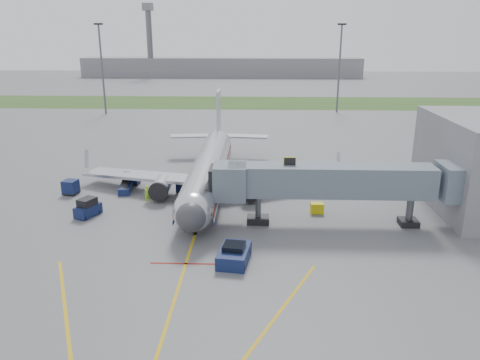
{
  "coord_description": "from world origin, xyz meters",
  "views": [
    {
      "loc": [
        5.83,
        -38.79,
        18.37
      ],
      "look_at": [
        4.02,
        9.18,
        3.2
      ],
      "focal_mm": 35.0,
      "sensor_mm": 36.0,
      "label": 1
    }
  ],
  "objects_px": {
    "airliner": "(209,169)",
    "ramp_worker": "(148,194)",
    "belt_loader": "(125,188)",
    "pushback_tug": "(234,254)",
    "baggage_tug": "(88,208)"
  },
  "relations": [
    {
      "from": "ramp_worker",
      "to": "pushback_tug",
      "type": "bearing_deg",
      "value": -74.14
    },
    {
      "from": "airliner",
      "to": "belt_loader",
      "type": "xyz_separation_m",
      "value": [
        -10.01,
        -1.2,
        -2.17
      ]
    },
    {
      "from": "belt_loader",
      "to": "ramp_worker",
      "type": "xyz_separation_m",
      "value": [
        3.55,
        -3.5,
        0.5
      ]
    },
    {
      "from": "airliner",
      "to": "ramp_worker",
      "type": "xyz_separation_m",
      "value": [
        -6.46,
        -4.7,
        -1.67
      ]
    },
    {
      "from": "belt_loader",
      "to": "ramp_worker",
      "type": "relative_size",
      "value": 2.05
    },
    {
      "from": "ramp_worker",
      "to": "belt_loader",
      "type": "bearing_deg",
      "value": 114.62
    },
    {
      "from": "pushback_tug",
      "to": "baggage_tug",
      "type": "height_order",
      "value": "baggage_tug"
    },
    {
      "from": "airliner",
      "to": "pushback_tug",
      "type": "height_order",
      "value": "airliner"
    },
    {
      "from": "pushback_tug",
      "to": "belt_loader",
      "type": "distance_m",
      "value": 22.45
    },
    {
      "from": "pushback_tug",
      "to": "ramp_worker",
      "type": "bearing_deg",
      "value": 126.65
    },
    {
      "from": "baggage_tug",
      "to": "ramp_worker",
      "type": "distance_m",
      "value": 6.88
    },
    {
      "from": "baggage_tug",
      "to": "ramp_worker",
      "type": "bearing_deg",
      "value": 39.12
    },
    {
      "from": "pushback_tug",
      "to": "belt_loader",
      "type": "relative_size",
      "value": 1.05
    },
    {
      "from": "airliner",
      "to": "pushback_tug",
      "type": "distance_m",
      "value": 19.27
    },
    {
      "from": "airliner",
      "to": "pushback_tug",
      "type": "bearing_deg",
      "value": -77.97
    }
  ]
}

